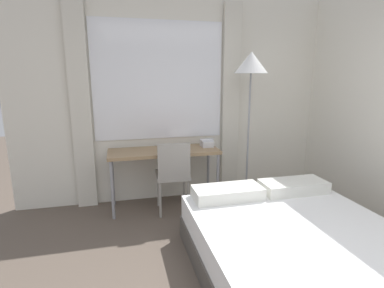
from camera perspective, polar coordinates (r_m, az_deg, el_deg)
The scene contains 7 objects.
wall_back_with_window at distance 4.07m, azimuth -0.85°, elevation 8.47°, with size 4.62×0.13×2.70m.
desk at distance 3.80m, azimuth -5.35°, elevation -2.08°, with size 1.38×0.50×0.76m.
desk_chair at distance 3.64m, azimuth -3.62°, elevation -5.34°, with size 0.42×0.42×0.91m.
bed at distance 2.78m, azimuth 19.85°, elevation -18.92°, with size 1.65×1.91×0.58m.
standing_lamp at distance 3.85m, azimuth 11.15°, elevation 13.00°, with size 0.41×0.41×1.96m.
telephone at distance 3.94m, azimuth 2.85°, elevation 0.17°, with size 0.17×0.17×0.10m.
book at distance 3.76m, azimuth -3.25°, elevation -0.98°, with size 0.28×0.19×0.02m.
Camera 1 is at (-0.98, -1.30, 1.66)m, focal length 28.00 mm.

